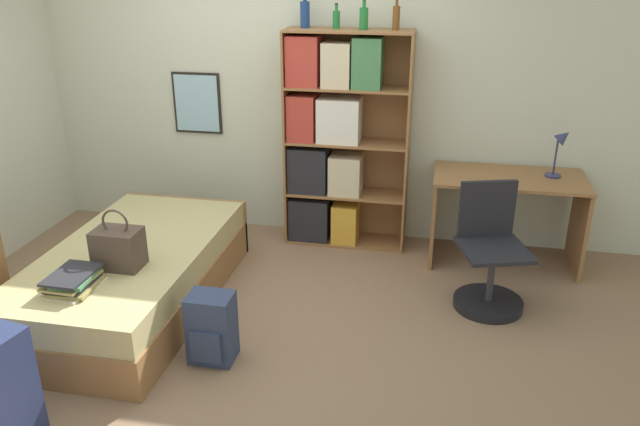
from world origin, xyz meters
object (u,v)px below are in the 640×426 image
object	(u,v)px
bookcase	(332,139)
bottle_green	(305,13)
bottle_brown	(336,19)
bed	(134,275)
book_stack_on_bed	(74,281)
bottle_clear	(364,18)
bottle_blue	(396,17)
desk_chair	(489,269)
desk_lamp	(561,144)
handbag	(118,248)
backpack	(211,328)
desk	(507,203)

from	to	relation	value
bookcase	bottle_green	distance (m)	1.04
bookcase	bottle_brown	world-z (taller)	bottle_brown
bed	book_stack_on_bed	bearing A→B (deg)	-94.77
bottle_clear	bottle_blue	world-z (taller)	bottle_blue
bed	book_stack_on_bed	world-z (taller)	book_stack_on_bed
book_stack_on_bed	bottle_clear	distance (m)	2.88
book_stack_on_bed	bottle_green	bearing A→B (deg)	63.67
bottle_clear	bottle_green	bearing A→B (deg)	173.91
book_stack_on_bed	desk_chair	world-z (taller)	desk_chair
book_stack_on_bed	bed	bearing A→B (deg)	85.23
desk_lamp	bottle_green	bearing A→B (deg)	176.35
handbag	bookcase	bearing A→B (deg)	56.32
bed	handbag	size ratio (longest dim) A/B	5.00
desk_lamp	backpack	world-z (taller)	desk_lamp
handbag	bottle_blue	size ratio (longest dim) A/B	1.59
bottle_clear	desk_chair	bearing A→B (deg)	-39.68
bottle_blue	backpack	bearing A→B (deg)	-115.09
book_stack_on_bed	desk_chair	distance (m)	2.82
book_stack_on_bed	desk_lamp	xyz separation A→B (m)	(3.09, 1.93, 0.50)
bookcase	desk_chair	size ratio (longest dim) A/B	2.04
bookcase	desk_lamp	world-z (taller)	bookcase
handbag	backpack	distance (m)	0.84
bed	bottle_blue	bearing A→B (deg)	39.43
desk_chair	backpack	distance (m)	2.02
bottle_clear	bottle_blue	xyz separation A→B (m)	(0.25, 0.02, 0.01)
bottle_green	bed	bearing A→B (deg)	-124.08
bottle_blue	desk_chair	world-z (taller)	bottle_blue
book_stack_on_bed	bottle_blue	bearing A→B (deg)	49.18
handbag	bottle_brown	xyz separation A→B (m)	(1.14, 1.72, 1.31)
bottle_blue	desk_lamp	size ratio (longest dim) A/B	0.64
handbag	bottle_blue	world-z (taller)	bottle_blue
bottle_brown	bottle_clear	world-z (taller)	bottle_clear
bottle_brown	desk	bearing A→B (deg)	-7.07
bookcase	bottle_blue	bearing A→B (deg)	2.85
handbag	bottle_blue	xyz separation A→B (m)	(1.62, 1.70, 1.33)
backpack	bottle_blue	bearing A→B (deg)	64.91
bottle_blue	desk_chair	bearing A→B (deg)	-47.89
desk_chair	bookcase	bearing A→B (deg)	146.21
bottle_brown	bottle_blue	size ratio (longest dim) A/B	0.76
handbag	desk_chair	size ratio (longest dim) A/B	0.45
bottle_blue	desk_chair	xyz separation A→B (m)	(0.82, -0.91, -1.65)
bookcase	bottle_clear	size ratio (longest dim) A/B	7.71
bottle_green	bottle_brown	distance (m)	0.26
bottle_clear	backpack	size ratio (longest dim) A/B	0.53
bottle_blue	bottle_brown	bearing A→B (deg)	177.64
bookcase	bottle_blue	distance (m)	1.12
bottle_green	handbag	bearing A→B (deg)	-116.97
book_stack_on_bed	desk_lamp	bearing A→B (deg)	32.02
handbag	bookcase	world-z (taller)	bookcase
bottle_green	desk_lamp	world-z (taller)	bottle_green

